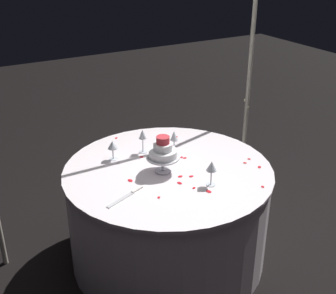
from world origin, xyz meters
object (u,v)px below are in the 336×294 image
(tiered_cake, at_px, (163,152))
(cake_knife, at_px, (128,195))
(wine_glass_1, at_px, (212,167))
(decorative_arch, at_px, (133,60))
(wine_glass_3, at_px, (174,137))
(wine_glass_2, at_px, (113,146))
(main_table, at_px, (168,213))
(wine_glass_0, at_px, (143,136))

(tiered_cake, xyz_separation_m, cake_knife, (-0.33, -0.16, -0.14))
(wine_glass_1, bearing_deg, tiered_cake, 120.13)
(decorative_arch, bearing_deg, wine_glass_3, -57.49)
(tiered_cake, relative_size, wine_glass_2, 1.81)
(tiered_cake, bearing_deg, wine_glass_1, -59.87)
(decorative_arch, distance_m, main_table, 1.10)
(tiered_cake, xyz_separation_m, wine_glass_3, (0.23, 0.24, -0.04))
(wine_glass_0, distance_m, cake_knife, 0.61)
(decorative_arch, height_order, wine_glass_3, decorative_arch)
(decorative_arch, xyz_separation_m, wine_glass_0, (-0.03, -0.19, -0.49))
(wine_glass_3, height_order, cake_knife, wine_glass_3)
(wine_glass_1, xyz_separation_m, wine_glass_2, (-0.39, 0.63, -0.02))
(decorative_arch, xyz_separation_m, cake_knife, (-0.38, -0.68, -0.62))
(cake_knife, bearing_deg, decorative_arch, 60.68)
(wine_glass_2, bearing_deg, wine_glass_3, -10.86)
(wine_glass_1, bearing_deg, wine_glass_3, 84.64)
(wine_glass_0, relative_size, wine_glass_3, 1.17)
(tiered_cake, relative_size, wine_glass_1, 1.53)
(main_table, relative_size, cake_knife, 4.97)
(wine_glass_3, bearing_deg, wine_glass_0, 158.49)
(decorative_arch, height_order, tiered_cake, decorative_arch)
(wine_glass_1, xyz_separation_m, cake_knife, (-0.51, 0.14, -0.12))
(wine_glass_0, xyz_separation_m, wine_glass_3, (0.21, -0.08, -0.02))
(wine_glass_2, xyz_separation_m, wine_glass_3, (0.44, -0.08, 0.00))
(decorative_arch, relative_size, wine_glass_3, 14.51)
(main_table, height_order, wine_glass_3, wine_glass_3)
(main_table, relative_size, wine_glass_3, 9.31)
(wine_glass_1, height_order, cake_knife, wine_glass_1)
(decorative_arch, bearing_deg, wine_glass_2, -144.17)
(decorative_arch, bearing_deg, wine_glass_1, -81.30)
(decorative_arch, relative_size, wine_glass_2, 15.71)
(wine_glass_0, distance_m, wine_glass_2, 0.23)
(wine_glass_0, xyz_separation_m, wine_glass_2, (-0.23, 0.00, -0.03))
(wine_glass_0, height_order, cake_knife, wine_glass_0)
(decorative_arch, bearing_deg, main_table, -90.14)
(wine_glass_1, bearing_deg, wine_glass_0, 104.28)
(wine_glass_0, distance_m, wine_glass_3, 0.23)
(decorative_arch, relative_size, main_table, 1.56)
(wine_glass_0, bearing_deg, tiered_cake, -92.72)
(main_table, xyz_separation_m, wine_glass_2, (-0.26, 0.31, 0.47))
(decorative_arch, distance_m, wine_glass_0, 0.53)
(main_table, xyz_separation_m, tiered_cake, (-0.05, -0.02, 0.51))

